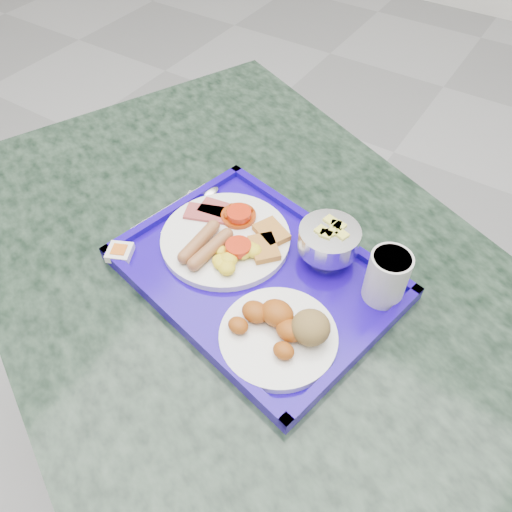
{
  "coord_description": "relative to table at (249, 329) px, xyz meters",
  "views": [
    {
      "loc": [
        0.48,
        -0.54,
        1.38
      ],
      "look_at": [
        0.2,
        -0.11,
        0.79
      ],
      "focal_mm": 35.0,
      "sensor_mm": 36.0,
      "label": 1
    }
  ],
  "objects": [
    {
      "name": "floor",
      "position": [
        -0.17,
        0.1,
        -0.55
      ],
      "size": [
        6.0,
        6.0,
        0.0
      ],
      "primitive_type": "plane",
      "color": "#969699",
      "rests_on": "ground"
    },
    {
      "name": "table",
      "position": [
        0.0,
        0.0,
        0.0
      ],
      "size": [
        1.4,
        1.2,
        0.74
      ],
      "rotation": [
        0.0,
        0.0,
        -0.42
      ],
      "color": "gray",
      "rests_on": "floor"
    },
    {
      "name": "tray",
      "position": [
        0.02,
        -0.01,
        0.2
      ],
      "size": [
        0.49,
        0.4,
        0.03
      ],
      "rotation": [
        0.0,
        0.0,
        -0.22
      ],
      "color": "#19039B",
      "rests_on": "table"
    },
    {
      "name": "main_plate",
      "position": [
        -0.05,
        0.02,
        0.22
      ],
      "size": [
        0.22,
        0.22,
        0.03
      ],
      "rotation": [
        0.0,
        0.0,
        -0.13
      ],
      "color": "white",
      "rests_on": "tray"
    },
    {
      "name": "bread_plate",
      "position": [
        0.12,
        -0.09,
        0.22
      ],
      "size": [
        0.17,
        0.17,
        0.06
      ],
      "rotation": [
        0.0,
        0.0,
        0.28
      ],
      "color": "white",
      "rests_on": "tray"
    },
    {
      "name": "fruit_bowl",
      "position": [
        0.1,
        0.08,
        0.25
      ],
      "size": [
        0.1,
        0.1,
        0.07
      ],
      "color": "silver",
      "rests_on": "tray"
    },
    {
      "name": "juice_cup",
      "position": [
        0.21,
        0.06,
        0.25
      ],
      "size": [
        0.06,
        0.06,
        0.09
      ],
      "color": "silver",
      "rests_on": "tray"
    },
    {
      "name": "spoon",
      "position": [
        -0.16,
        0.08,
        0.21
      ],
      "size": [
        0.05,
        0.16,
        0.01
      ],
      "rotation": [
        0.0,
        0.0,
        0.23
      ],
      "color": "silver",
      "rests_on": "tray"
    },
    {
      "name": "knife",
      "position": [
        -0.19,
        0.03,
        0.21
      ],
      "size": [
        0.05,
        0.17,
        0.0
      ],
      "primitive_type": "cube",
      "rotation": [
        0.0,
        0.0,
        -0.22
      ],
      "color": "silver",
      "rests_on": "tray"
    },
    {
      "name": "jam_packet",
      "position": [
        -0.19,
        -0.1,
        0.21
      ],
      "size": [
        0.05,
        0.05,
        0.02
      ],
      "rotation": [
        0.0,
        0.0,
        0.44
      ],
      "color": "white",
      "rests_on": "tray"
    }
  ]
}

